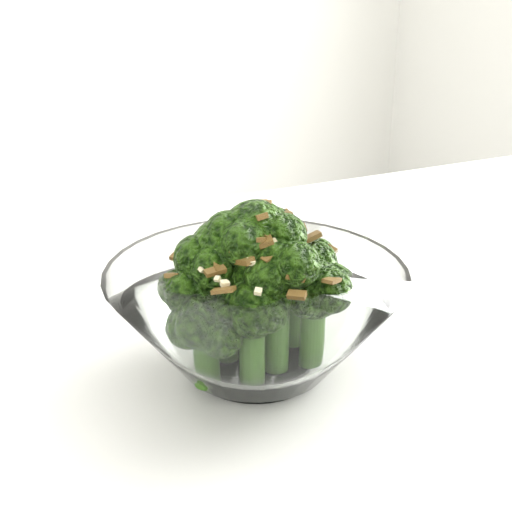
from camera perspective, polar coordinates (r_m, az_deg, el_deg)
table at (r=0.56m, az=14.24°, el=-14.71°), size 1.34×1.03×0.75m
broccoli_dish at (r=0.49m, az=-0.04°, el=-3.70°), size 0.19×0.19×0.12m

